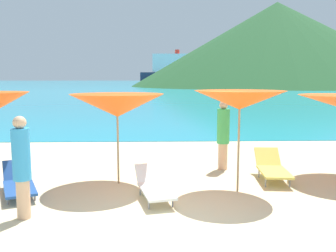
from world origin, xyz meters
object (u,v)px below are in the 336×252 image
Objects in this scene: umbrella_2 at (117,105)px; lounge_chair_2 at (19,183)px; lounge_chair_6 at (272,167)px; umbrella_3 at (240,100)px; beachgoer_3 at (223,133)px; cruise_ship at (189,70)px; lounge_chair_1 at (154,186)px; beachgoer_2 at (22,164)px.

umbrella_2 is 2.66m from lounge_chair_2.
lounge_chair_2 is 1.03× the size of lounge_chair_6.
umbrella_3 is at bearing -133.70° from lounge_chair_6.
lounge_chair_6 is at bearing -118.77° from beachgoer_3.
lounge_chair_2 is 0.93× the size of beachgoer_3.
beachgoer_3 is at bearing 25.46° from umbrella_2.
cruise_ship is (20.70, 256.53, 8.47)m from lounge_chair_6.
lounge_chair_1 is (-1.80, -0.38, -1.71)m from umbrella_3.
umbrella_2 is at bearing -130.27° from beachgoer_2.
umbrella_3 is at bearing -167.06° from beachgoer_2.
beachgoer_2 is (-4.05, -1.41, -1.00)m from umbrella_3.
umbrella_2 is 2.06m from lounge_chair_1.
lounge_chair_1 is at bearing -161.67° from beachgoer_2.
umbrella_2 is at bearing -93.04° from cruise_ship.
lounge_chair_1 is 2.57m from beachgoer_2.
beachgoer_3 is (2.65, 1.26, -0.83)m from umbrella_2.
beachgoer_2 is 260.23m from cruise_ship.
cruise_ship is (23.52, 257.81, 8.53)m from lounge_chair_1.
umbrella_3 is at bearing -92.44° from cruise_ship.
umbrella_2 is 2.68m from beachgoer_2.
lounge_chair_6 is at bearing -14.86° from lounge_chair_2.
umbrella_3 is (2.62, -0.70, 0.16)m from umbrella_2.
lounge_chair_2 is (-2.02, -0.72, -1.57)m from umbrella_2.
umbrella_3 is 4.95m from lounge_chair_2.
lounge_chair_6 is (3.65, 0.20, -1.50)m from umbrella_2.
beachgoer_2 is at bearing -150.52° from lounge_chair_6.
lounge_chair_1 is at bearing -31.28° from lounge_chair_2.
lounge_chair_1 is 3.10m from lounge_chair_6.
umbrella_2 reaches higher than lounge_chair_6.
beachgoer_2 is at bearing -168.21° from lounge_chair_1.
umbrella_2 is 1.36× the size of lounge_chair_2.
beachgoer_2 is (-5.07, -2.31, 0.65)m from lounge_chair_6.
lounge_chair_2 is at bearing -73.01° from beachgoer_2.
lounge_chair_1 is at bearing -150.63° from lounge_chair_6.
lounge_chair_1 is 0.02× the size of cruise_ship.
beachgoer_2 is 5.29m from beachgoer_3.
cruise_ship is (21.72, 257.43, 6.82)m from umbrella_3.
beachgoer_3 is at bearing -1.06° from lounge_chair_2.
umbrella_2 is at bearing -171.88° from lounge_chair_6.
beachgoer_3 is at bearing -146.66° from beachgoer_2.
umbrella_2 is 1.40× the size of lounge_chair_6.
lounge_chair_6 is 257.50m from cruise_ship.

